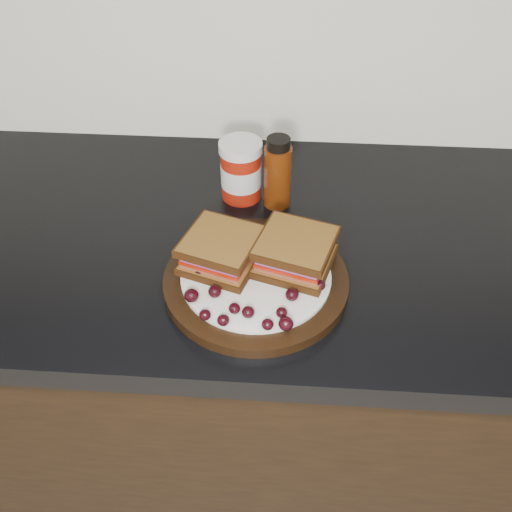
{
  "coord_description": "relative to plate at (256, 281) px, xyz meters",
  "views": [
    {
      "loc": [
        0.03,
        0.97,
        1.52
      ],
      "look_at": [
        -0.01,
        1.58,
        0.96
      ],
      "focal_mm": 40.0,
      "sensor_mm": 36.0,
      "label": 1
    }
  ],
  "objects": [
    {
      "name": "grape_11",
      "position": [
        0.08,
        -0.02,
        0.02
      ],
      "size": [
        0.02,
        0.02,
        0.02
      ],
      "primitive_type": "ellipsoid",
      "color": "black",
      "rests_on": "plate"
    },
    {
      "name": "base_cabinets",
      "position": [
        0.01,
        0.12,
        -0.48
      ],
      "size": [
        3.96,
        0.58,
        0.86
      ],
      "primitive_type": "cube",
      "color": "black",
      "rests_on": "ground_plane"
    },
    {
      "name": "countertop",
      "position": [
        0.01,
        0.12,
        -0.03
      ],
      "size": [
        3.98,
        0.6,
        0.04
      ],
      "primitive_type": "cube",
      "color": "black",
      "rests_on": "base_cabinets"
    },
    {
      "name": "grape_5",
      "position": [
        -0.01,
        -0.09,
        0.02
      ],
      "size": [
        0.02,
        0.02,
        0.02
      ],
      "primitive_type": "ellipsoid",
      "color": "black",
      "rests_on": "plate"
    },
    {
      "name": "plate",
      "position": [
        0.0,
        0.0,
        0.0
      ],
      "size": [
        0.28,
        0.28,
        0.02
      ],
      "primitive_type": "cylinder",
      "color": "black",
      "rests_on": "countertop"
    },
    {
      "name": "grape_21",
      "position": [
        -0.05,
        0.01,
        0.02
      ],
      "size": [
        0.02,
        0.02,
        0.01
      ],
      "primitive_type": "ellipsoid",
      "color": "black",
      "rests_on": "plate"
    },
    {
      "name": "grape_22",
      "position": [
        -0.07,
        0.01,
        0.02
      ],
      "size": [
        0.02,
        0.02,
        0.02
      ],
      "primitive_type": "ellipsoid",
      "color": "black",
      "rests_on": "plate"
    },
    {
      "name": "grape_7",
      "position": [
        0.05,
        -0.1,
        0.02
      ],
      "size": [
        0.02,
        0.02,
        0.02
      ],
      "primitive_type": "ellipsoid",
      "color": "black",
      "rests_on": "plate"
    },
    {
      "name": "condiment_jar",
      "position": [
        -0.04,
        0.23,
        0.05
      ],
      "size": [
        0.08,
        0.08,
        0.11
      ],
      "primitive_type": "cylinder",
      "rotation": [
        0.0,
        0.0,
        -0.08
      ],
      "color": "#98190B",
      "rests_on": "countertop"
    },
    {
      "name": "grape_20",
      "position": [
        -0.03,
        0.02,
        0.02
      ],
      "size": [
        0.02,
        0.02,
        0.02
      ],
      "primitive_type": "ellipsoid",
      "color": "black",
      "rests_on": "plate"
    },
    {
      "name": "grape_3",
      "position": [
        -0.04,
        -0.1,
        0.02
      ],
      "size": [
        0.02,
        0.02,
        0.02
      ],
      "primitive_type": "ellipsoid",
      "color": "black",
      "rests_on": "plate"
    },
    {
      "name": "grape_10",
      "position": [
        0.09,
        -0.03,
        0.02
      ],
      "size": [
        0.02,
        0.02,
        0.02
      ],
      "primitive_type": "ellipsoid",
      "color": "black",
      "rests_on": "plate"
    },
    {
      "name": "grape_9",
      "position": [
        0.05,
        -0.05,
        0.02
      ],
      "size": [
        0.02,
        0.02,
        0.02
      ],
      "primitive_type": "ellipsoid",
      "color": "black",
      "rests_on": "plate"
    },
    {
      "name": "oil_bottle",
      "position": [
        0.02,
        0.21,
        0.06
      ],
      "size": [
        0.05,
        0.05,
        0.13
      ],
      "primitive_type": "cylinder",
      "rotation": [
        0.0,
        0.0,
        0.01
      ],
      "color": "#4F1F07",
      "rests_on": "countertop"
    },
    {
      "name": "grape_2",
      "position": [
        -0.06,
        -0.09,
        0.02
      ],
      "size": [
        0.02,
        0.02,
        0.02
      ],
      "primitive_type": "ellipsoid",
      "color": "black",
      "rests_on": "plate"
    },
    {
      "name": "sandwich_left",
      "position": [
        -0.05,
        0.02,
        0.04
      ],
      "size": [
        0.13,
        0.13,
        0.05
      ],
      "primitive_type": null,
      "rotation": [
        0.0,
        0.0,
        -0.32
      ],
      "color": "brown",
      "rests_on": "plate"
    },
    {
      "name": "grape_14",
      "position": [
        0.07,
        0.05,
        0.02
      ],
      "size": [
        0.02,
        0.02,
        0.01
      ],
      "primitive_type": "ellipsoid",
      "color": "black",
      "rests_on": "plate"
    },
    {
      "name": "grape_4",
      "position": [
        -0.02,
        -0.08,
        0.02
      ],
      "size": [
        0.02,
        0.02,
        0.02
      ],
      "primitive_type": "ellipsoid",
      "color": "black",
      "rests_on": "plate"
    },
    {
      "name": "grape_15",
      "position": [
        -0.03,
        0.04,
        0.02
      ],
      "size": [
        0.02,
        0.02,
        0.02
      ],
      "primitive_type": "ellipsoid",
      "color": "black",
      "rests_on": "plate"
    },
    {
      "name": "grape_13",
      "position": [
        0.08,
        0.03,
        0.02
      ],
      "size": [
        0.02,
        0.02,
        0.02
      ],
      "primitive_type": "ellipsoid",
      "color": "black",
      "rests_on": "plate"
    },
    {
      "name": "grape_18",
      "position": [
        -0.08,
        -0.01,
        0.02
      ],
      "size": [
        0.02,
        0.02,
        0.02
      ],
      "primitive_type": "ellipsoid",
      "color": "black",
      "rests_on": "plate"
    },
    {
      "name": "grape_12",
      "position": [
        0.08,
        -0.01,
        0.02
      ],
      "size": [
        0.02,
        0.02,
        0.02
      ],
      "primitive_type": "ellipsoid",
      "color": "black",
      "rests_on": "plate"
    },
    {
      "name": "grape_17",
      "position": [
        -0.07,
        0.02,
        0.02
      ],
      "size": [
        0.02,
        0.02,
        0.02
      ],
      "primitive_type": "ellipsoid",
      "color": "black",
      "rests_on": "plate"
    },
    {
      "name": "grape_6",
      "position": [
        0.02,
        -0.1,
        0.02
      ],
      "size": [
        0.02,
        0.02,
        0.02
      ],
      "primitive_type": "ellipsoid",
      "color": "black",
      "rests_on": "plate"
    },
    {
      "name": "grape_19",
      "position": [
        -0.09,
        -0.01,
        0.02
      ],
      "size": [
        0.02,
        0.02,
        0.02
      ],
      "primitive_type": "ellipsoid",
      "color": "black",
      "rests_on": "plate"
    },
    {
      "name": "grape_0",
      "position": [
        -0.09,
        -0.06,
        0.02
      ],
      "size": [
        0.02,
        0.02,
        0.02
      ],
      "primitive_type": "ellipsoid",
      "color": "black",
      "rests_on": "plate"
    },
    {
      "name": "grape_8",
      "position": [
        0.04,
        -0.08,
        0.02
      ],
      "size": [
        0.02,
        0.02,
        0.02
      ],
      "primitive_type": "ellipsoid",
      "color": "black",
      "rests_on": "plate"
    },
    {
      "name": "sandwich_right",
      "position": [
        0.06,
        0.02,
        0.04
      ],
      "size": [
        0.14,
        0.14,
        0.05
      ],
      "primitive_type": null,
      "rotation": [
        0.0,
        0.0,
        -0.3
      ],
      "color": "brown",
      "rests_on": "plate"
    },
    {
      "name": "grape_16",
      "position": [
        -0.07,
        0.04,
        0.02
      ],
      "size": [
        0.02,
        0.02,
        0.02
      ],
      "primitive_type": "ellipsoid",
      "color": "black",
      "rests_on": "plate"
    },
    {
      "name": "grape_1",
      "position": [
        -0.06,
        -0.05,
        0.02
      ],
      "size": [
        0.02,
        0.02,
        0.02
      ],
      "primitive_type": "ellipsoid",
      "color": "black",
      "rests_on": "plate"
    }
  ]
}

